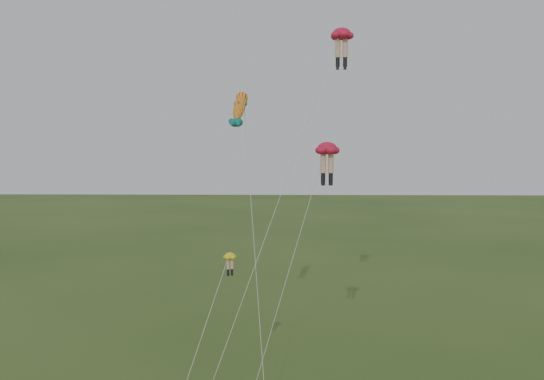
{
  "coord_description": "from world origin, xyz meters",
  "views": [
    {
      "loc": [
        2.5,
        -35.15,
        15.87
      ],
      "look_at": [
        1.54,
        6.0,
        12.67
      ],
      "focal_mm": 40.0,
      "sensor_mm": 36.0,
      "label": 1
    }
  ],
  "objects": [
    {
      "name": "legs_kite_red_mid",
      "position": [
        5.03,
        3.16,
        15.17
      ],
      "size": [
        5.87,
        5.42,
        15.95
      ],
      "rotation": [
        0.0,
        0.0,
        0.12
      ],
      "color": "red",
      "rests_on": "ground"
    },
    {
      "name": "fish_kite",
      "position": [
        -0.75,
        7.58,
        18.33
      ],
      "size": [
        3.0,
        12.2,
        19.83
      ],
      "rotation": [
        0.66,
        0.0,
        -0.12
      ],
      "color": "yellow",
      "rests_on": "ground"
    },
    {
      "name": "legs_kite_yellow",
      "position": [
        -1.15,
        1.37,
        8.25
      ],
      "size": [
        3.56,
        5.43,
        9.14
      ],
      "rotation": [
        0.0,
        0.0,
        0.48
      ],
      "color": "yellow",
      "rests_on": "ground"
    },
    {
      "name": "legs_kite_red_high",
      "position": [
        6.33,
        8.52,
        23.14
      ],
      "size": [
        9.9,
        11.63,
        24.05
      ],
      "rotation": [
        0.0,
        0.0,
        -0.09
      ],
      "color": "red",
      "rests_on": "ground"
    }
  ]
}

